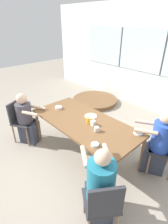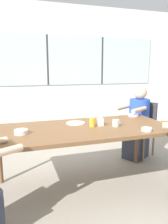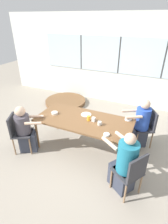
{
  "view_description": "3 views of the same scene",
  "coord_description": "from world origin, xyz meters",
  "px_view_note": "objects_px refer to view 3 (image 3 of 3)",
  "views": [
    {
      "loc": [
        1.94,
        -1.77,
        2.32
      ],
      "look_at": [
        0.0,
        0.0,
        0.93
      ],
      "focal_mm": 28.0,
      "sensor_mm": 36.0,
      "label": 1
    },
    {
      "loc": [
        -0.73,
        -2.3,
        1.41
      ],
      "look_at": [
        0.0,
        0.0,
        0.93
      ],
      "focal_mm": 35.0,
      "sensor_mm": 36.0,
      "label": 2
    },
    {
      "loc": [
        1.29,
        -2.86,
        2.64
      ],
      "look_at": [
        0.0,
        0.0,
        0.93
      ],
      "focal_mm": 28.0,
      "sensor_mm": 36.0,
      "label": 3
    }
  ],
  "objects_px": {
    "person_man_blue_shirt": "(26,131)",
    "bowl_fruit": "(55,113)",
    "folded_table_stack": "(66,101)",
    "bowl_white_shallow": "(128,119)",
    "coffee_mug": "(100,123)",
    "chair_for_man_blue_shirt": "(18,130)",
    "person_woman_green_shirt": "(140,125)",
    "chair_for_man_teal_shirt": "(132,172)",
    "milk_carton_small": "(93,119)",
    "person_man_teal_shirt": "(124,165)",
    "bowl_cereal": "(106,135)",
    "chair_for_woman_green_shirt": "(147,125)",
    "juice_glass": "(89,118)"
  },
  "relations": [
    {
      "from": "milk_carton_small",
      "to": "bowl_fruit",
      "type": "xyz_separation_m",
      "value": [
        -0.9,
        -0.07,
        -0.02
      ]
    },
    {
      "from": "person_man_teal_shirt",
      "to": "chair_for_woman_green_shirt",
      "type": "bearing_deg",
      "value": 26.15
    },
    {
      "from": "bowl_cereal",
      "to": "milk_carton_small",
      "type": "bearing_deg",
      "value": 137.77
    },
    {
      "from": "coffee_mug",
      "to": "person_man_teal_shirt",
      "type": "bearing_deg",
      "value": -43.43
    },
    {
      "from": "person_woman_green_shirt",
      "to": "milk_carton_small",
      "type": "height_order",
      "value": "person_woman_green_shirt"
    },
    {
      "from": "chair_for_man_blue_shirt",
      "to": "coffee_mug",
      "type": "relative_size",
      "value": 10.16
    },
    {
      "from": "chair_for_woman_green_shirt",
      "to": "person_man_teal_shirt",
      "type": "distance_m",
      "value": 1.42
    },
    {
      "from": "folded_table_stack",
      "to": "chair_for_woman_green_shirt",
      "type": "bearing_deg",
      "value": -22.93
    },
    {
      "from": "chair_for_woman_green_shirt",
      "to": "folded_table_stack",
      "type": "relative_size",
      "value": 0.64
    },
    {
      "from": "chair_for_man_blue_shirt",
      "to": "coffee_mug",
      "type": "xyz_separation_m",
      "value": [
        1.63,
        0.58,
        0.26
      ]
    },
    {
      "from": "coffee_mug",
      "to": "bowl_white_shallow",
      "type": "height_order",
      "value": "coffee_mug"
    },
    {
      "from": "person_woman_green_shirt",
      "to": "folded_table_stack",
      "type": "distance_m",
      "value": 2.96
    },
    {
      "from": "bowl_white_shallow",
      "to": "bowl_fruit",
      "type": "distance_m",
      "value": 1.6
    },
    {
      "from": "chair_for_man_teal_shirt",
      "to": "bowl_fruit",
      "type": "bearing_deg",
      "value": 102.33
    },
    {
      "from": "chair_for_man_blue_shirt",
      "to": "person_woman_green_shirt",
      "type": "height_order",
      "value": "person_woman_green_shirt"
    },
    {
      "from": "person_man_blue_shirt",
      "to": "person_man_teal_shirt",
      "type": "distance_m",
      "value": 2.16
    },
    {
      "from": "bowl_fruit",
      "to": "folded_table_stack",
      "type": "bearing_deg",
      "value": 113.97
    },
    {
      "from": "person_woman_green_shirt",
      "to": "milk_carton_small",
      "type": "distance_m",
      "value": 1.1
    },
    {
      "from": "chair_for_man_teal_shirt",
      "to": "bowl_cereal",
      "type": "height_order",
      "value": "chair_for_man_teal_shirt"
    },
    {
      "from": "person_man_blue_shirt",
      "to": "coffee_mug",
      "type": "relative_size",
      "value": 12.57
    },
    {
      "from": "chair_for_man_teal_shirt",
      "to": "person_man_teal_shirt",
      "type": "xyz_separation_m",
      "value": [
        -0.14,
        0.09,
        -0.0
      ]
    },
    {
      "from": "person_man_teal_shirt",
      "to": "folded_table_stack",
      "type": "relative_size",
      "value": 0.85
    },
    {
      "from": "person_man_teal_shirt",
      "to": "milk_carton_small",
      "type": "height_order",
      "value": "person_man_teal_shirt"
    },
    {
      "from": "chair_for_man_blue_shirt",
      "to": "bowl_cereal",
      "type": "relative_size",
      "value": 7.85
    },
    {
      "from": "person_man_blue_shirt",
      "to": "bowl_fruit",
      "type": "xyz_separation_m",
      "value": [
        0.42,
        0.52,
        0.28
      ]
    },
    {
      "from": "folded_table_stack",
      "to": "bowl_white_shallow",
      "type": "bearing_deg",
      "value": -32.19
    },
    {
      "from": "chair_for_woman_green_shirt",
      "to": "chair_for_man_blue_shirt",
      "type": "bearing_deg",
      "value": 88.6
    },
    {
      "from": "juice_glass",
      "to": "bowl_white_shallow",
      "type": "xyz_separation_m",
      "value": [
        0.75,
        0.36,
        -0.04
      ]
    },
    {
      "from": "bowl_cereal",
      "to": "bowl_fruit",
      "type": "bearing_deg",
      "value": 167.33
    },
    {
      "from": "chair_for_man_blue_shirt",
      "to": "juice_glass",
      "type": "relative_size",
      "value": 8.34
    },
    {
      "from": "chair_for_man_teal_shirt",
      "to": "bowl_fruit",
      "type": "distance_m",
      "value": 2.03
    },
    {
      "from": "person_man_teal_shirt",
      "to": "chair_for_man_blue_shirt",
      "type": "bearing_deg",
      "value": 122.58
    },
    {
      "from": "person_man_blue_shirt",
      "to": "person_man_teal_shirt",
      "type": "relative_size",
      "value": 0.93
    },
    {
      "from": "juice_glass",
      "to": "bowl_fruit",
      "type": "bearing_deg",
      "value": -176.0
    },
    {
      "from": "person_man_blue_shirt",
      "to": "folded_table_stack",
      "type": "height_order",
      "value": "person_man_blue_shirt"
    },
    {
      "from": "chair_for_man_teal_shirt",
      "to": "milk_carton_small",
      "type": "relative_size",
      "value": 9.71
    },
    {
      "from": "person_man_blue_shirt",
      "to": "folded_table_stack",
      "type": "relative_size",
      "value": 0.79
    },
    {
      "from": "coffee_mug",
      "to": "milk_carton_small",
      "type": "distance_m",
      "value": 0.18
    },
    {
      "from": "person_woman_green_shirt",
      "to": "coffee_mug",
      "type": "xyz_separation_m",
      "value": [
        -0.72,
        -0.69,
        0.27
      ]
    },
    {
      "from": "bowl_cereal",
      "to": "person_woman_green_shirt",
      "type": "bearing_deg",
      "value": 63.31
    },
    {
      "from": "folded_table_stack",
      "to": "milk_carton_small",
      "type": "bearing_deg",
      "value": -46.65
    },
    {
      "from": "folded_table_stack",
      "to": "bowl_fruit",
      "type": "bearing_deg",
      "value": -66.03
    },
    {
      "from": "person_woman_green_shirt",
      "to": "milk_carton_small",
      "type": "relative_size",
      "value": 12.73
    },
    {
      "from": "person_woman_green_shirt",
      "to": "person_man_teal_shirt",
      "type": "distance_m",
      "value": 1.32
    },
    {
      "from": "chair_for_man_blue_shirt",
      "to": "bowl_white_shallow",
      "type": "bearing_deg",
      "value": 88.6
    },
    {
      "from": "bowl_cereal",
      "to": "folded_table_stack",
      "type": "distance_m",
      "value": 3.18
    },
    {
      "from": "chair_for_man_blue_shirt",
      "to": "bowl_fruit",
      "type": "height_order",
      "value": "chair_for_man_blue_shirt"
    },
    {
      "from": "bowl_white_shallow",
      "to": "coffee_mug",
      "type": "bearing_deg",
      "value": -137.77
    },
    {
      "from": "chair_for_man_blue_shirt",
      "to": "bowl_white_shallow",
      "type": "height_order",
      "value": "chair_for_man_blue_shirt"
    },
    {
      "from": "person_man_blue_shirt",
      "to": "bowl_fruit",
      "type": "relative_size",
      "value": 7.8
    }
  ]
}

